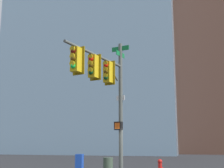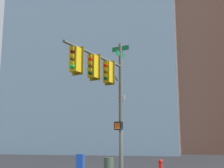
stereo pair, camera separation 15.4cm
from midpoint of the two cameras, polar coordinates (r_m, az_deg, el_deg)
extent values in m
cylinder|color=#4C514C|center=(15.46, 1.92, -4.76)|extent=(0.20, 0.20, 6.83)
cylinder|color=#4C514C|center=(13.87, -2.60, 5.25)|extent=(1.33, 4.54, 0.12)
cylinder|color=#4C514C|center=(15.01, 0.40, 2.25)|extent=(0.35, 1.02, 0.75)
cube|color=#0F6B33|center=(16.09, 1.86, 6.53)|extent=(0.95, 0.28, 0.24)
cube|color=#0F6B33|center=(16.00, 1.86, 5.51)|extent=(0.26, 0.87, 0.24)
cube|color=white|center=(15.53, 1.91, -2.58)|extent=(0.44, 0.15, 0.24)
cube|color=gold|center=(14.60, -0.46, 2.17)|extent=(0.42, 0.42, 1.00)
cube|color=#7D640C|center=(14.76, -0.10, 2.03)|extent=(0.54, 0.18, 1.16)
sphere|color=red|center=(14.49, -0.86, 3.48)|extent=(0.20, 0.20, 0.20)
cylinder|color=gold|center=(14.46, -0.99, 3.88)|extent=(0.23, 0.10, 0.23)
sphere|color=#4C330A|center=(14.42, -0.87, 2.33)|extent=(0.20, 0.20, 0.20)
cylinder|color=gold|center=(14.39, -1.00, 2.73)|extent=(0.23, 0.10, 0.23)
sphere|color=#0A3819|center=(14.36, -0.87, 1.16)|extent=(0.20, 0.20, 0.20)
cylinder|color=gold|center=(14.32, -1.00, 1.56)|extent=(0.23, 0.10, 0.23)
cube|color=gold|center=(13.52, -3.20, 3.22)|extent=(0.42, 0.42, 1.00)
cube|color=#7D640C|center=(13.67, -2.77, 3.06)|extent=(0.54, 0.18, 1.16)
sphere|color=red|center=(13.42, -3.65, 4.65)|extent=(0.20, 0.20, 0.20)
cylinder|color=gold|center=(13.40, -3.80, 5.08)|extent=(0.23, 0.10, 0.23)
sphere|color=#4C330A|center=(13.35, -3.67, 3.40)|extent=(0.20, 0.20, 0.20)
cylinder|color=gold|center=(13.32, -3.82, 3.84)|extent=(0.23, 0.10, 0.23)
sphere|color=#0A3819|center=(13.28, -3.68, 2.15)|extent=(0.20, 0.20, 0.20)
cylinder|color=gold|center=(13.25, -3.83, 2.58)|extent=(0.23, 0.10, 0.23)
cube|color=gold|center=(12.48, -6.40, 4.44)|extent=(0.42, 0.42, 1.00)
cube|color=#7D640C|center=(12.62, -5.90, 4.25)|extent=(0.54, 0.18, 1.16)
sphere|color=#470A07|center=(12.40, -6.93, 5.99)|extent=(0.20, 0.20, 0.20)
cylinder|color=gold|center=(12.37, -7.10, 6.46)|extent=(0.23, 0.10, 0.23)
sphere|color=#4C330A|center=(12.32, -6.96, 4.65)|extent=(0.20, 0.20, 0.20)
cylinder|color=gold|center=(12.29, -7.13, 5.13)|extent=(0.23, 0.10, 0.23)
sphere|color=green|center=(12.24, -6.99, 3.30)|extent=(0.20, 0.20, 0.20)
cylinder|color=gold|center=(12.21, -7.16, 3.77)|extent=(0.23, 0.10, 0.23)
cube|color=black|center=(15.18, 1.50, -7.72)|extent=(0.41, 0.34, 0.40)
cube|color=#EA5914|center=(15.06, 1.26, -7.70)|extent=(0.25, 0.09, 0.28)
sphere|color=red|center=(18.36, 9.20, -13.90)|extent=(0.26, 0.26, 0.26)
cylinder|color=red|center=(18.37, 9.75, -15.08)|extent=(0.10, 0.09, 0.09)
cylinder|color=#384738|center=(18.34, -0.35, -14.87)|extent=(0.56, 0.56, 0.95)
cube|color=#193FA5|center=(20.73, -5.62, -14.18)|extent=(0.49, 0.59, 1.05)
cube|color=brown|center=(58.32, 9.86, 6.37)|extent=(22.85, 17.24, 37.31)
cube|color=#845B47|center=(68.35, -3.67, 0.79)|extent=(16.17, 15.90, 30.47)
cube|color=#845B47|center=(64.76, 15.56, 3.52)|extent=(19.93, 15.79, 34.28)
camera|label=1|loc=(0.08, -89.70, -0.06)|focal=49.63mm
camera|label=2|loc=(0.08, 90.30, 0.06)|focal=49.63mm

